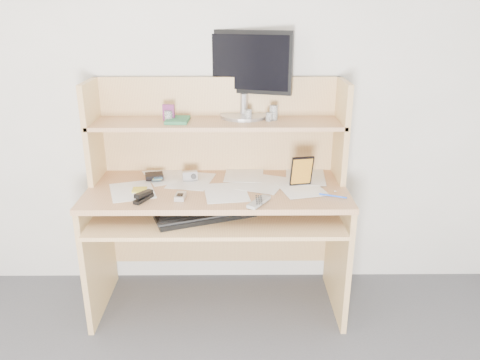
{
  "coord_description": "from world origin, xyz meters",
  "views": [
    {
      "loc": [
        0.11,
        -0.88,
        1.68
      ],
      "look_at": [
        0.12,
        1.43,
        0.81
      ],
      "focal_mm": 35.0,
      "sensor_mm": 36.0,
      "label": 1
    }
  ],
  "objects_px": {
    "desk": "(218,191)",
    "monitor": "(244,71)",
    "tv_remote": "(259,202)",
    "game_case": "(302,171)",
    "keyboard": "(205,214)"
  },
  "relations": [
    {
      "from": "keyboard",
      "to": "game_case",
      "type": "height_order",
      "value": "game_case"
    },
    {
      "from": "tv_remote",
      "to": "monitor",
      "type": "distance_m",
      "value": 0.77
    },
    {
      "from": "desk",
      "to": "game_case",
      "type": "distance_m",
      "value": 0.48
    },
    {
      "from": "game_case",
      "to": "monitor",
      "type": "height_order",
      "value": "monitor"
    },
    {
      "from": "desk",
      "to": "keyboard",
      "type": "height_order",
      "value": "desk"
    },
    {
      "from": "keyboard",
      "to": "tv_remote",
      "type": "height_order",
      "value": "tv_remote"
    },
    {
      "from": "tv_remote",
      "to": "game_case",
      "type": "distance_m",
      "value": 0.35
    },
    {
      "from": "tv_remote",
      "to": "game_case",
      "type": "relative_size",
      "value": 0.97
    },
    {
      "from": "keyboard",
      "to": "tv_remote",
      "type": "xyz_separation_m",
      "value": [
        0.27,
        -0.07,
        0.1
      ]
    },
    {
      "from": "keyboard",
      "to": "game_case",
      "type": "distance_m",
      "value": 0.57
    },
    {
      "from": "tv_remote",
      "to": "desk",
      "type": "bearing_deg",
      "value": 156.3
    },
    {
      "from": "game_case",
      "to": "monitor",
      "type": "xyz_separation_m",
      "value": [
        -0.31,
        0.27,
        0.49
      ]
    },
    {
      "from": "tv_remote",
      "to": "game_case",
      "type": "xyz_separation_m",
      "value": [
        0.24,
        0.24,
        0.08
      ]
    },
    {
      "from": "tv_remote",
      "to": "game_case",
      "type": "bearing_deg",
      "value": 77.03
    },
    {
      "from": "desk",
      "to": "monitor",
      "type": "xyz_separation_m",
      "value": [
        0.15,
        0.2,
        0.64
      ]
    }
  ]
}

